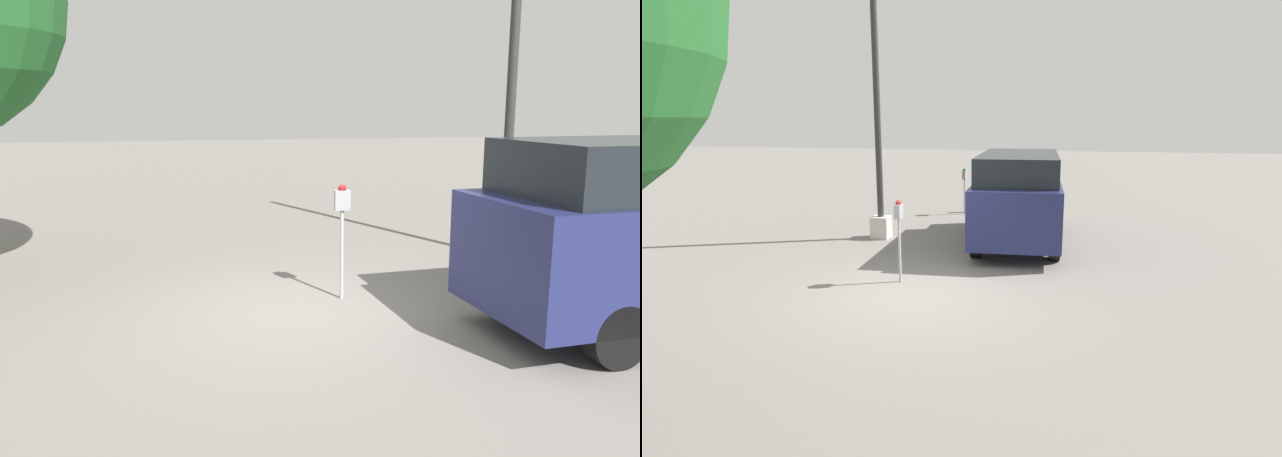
{
  "view_description": "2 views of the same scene",
  "coord_description": "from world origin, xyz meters",
  "views": [
    {
      "loc": [
        -1.42,
        -7.29,
        2.54
      ],
      "look_at": [
        0.23,
        -0.03,
        1.06
      ],
      "focal_mm": 35.0,
      "sensor_mm": 36.0,
      "label": 1
    },
    {
      "loc": [
        -7.78,
        -2.5,
        2.97
      ],
      "look_at": [
        0.89,
        -0.67,
        1.01
      ],
      "focal_mm": 28.0,
      "sensor_mm": 36.0,
      "label": 2
    }
  ],
  "objects": [
    {
      "name": "parking_meter_near",
      "position": [
        0.64,
        0.45,
        1.13
      ],
      "size": [
        0.21,
        0.12,
        1.54
      ],
      "rotation": [
        0.0,
        0.0,
        -0.05
      ],
      "color": "#9E9EA3",
      "rests_on": "ground"
    },
    {
      "name": "lamp_post",
      "position": [
        3.88,
        2.05,
        2.38
      ],
      "size": [
        0.44,
        0.44,
        7.02
      ],
      "color": "beige",
      "rests_on": "ground"
    },
    {
      "name": "ground_plane",
      "position": [
        0.0,
        0.0,
        0.0
      ],
      "size": [
        80.0,
        80.0,
        0.0
      ],
      "primitive_type": "plane",
      "color": "slate"
    }
  ]
}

